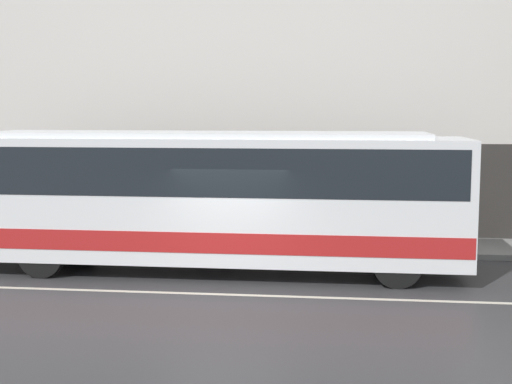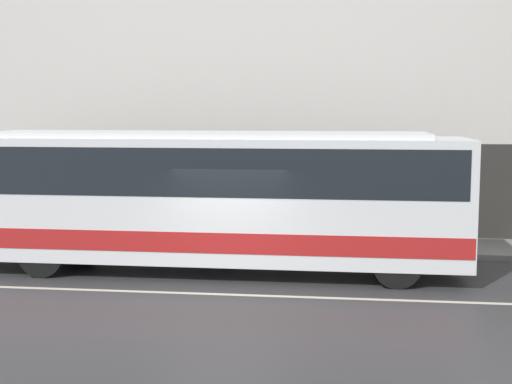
% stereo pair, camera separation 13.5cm
% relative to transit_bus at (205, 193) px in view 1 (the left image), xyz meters
% --- Properties ---
extents(ground_plane, '(60.00, 60.00, 0.00)m').
position_rel_transit_bus_xyz_m(ground_plane, '(0.76, -2.08, -1.83)').
color(ground_plane, '#38383A').
extents(sidewalk, '(60.00, 2.39, 0.15)m').
position_rel_transit_bus_xyz_m(sidewalk, '(0.76, 3.12, -1.75)').
color(sidewalk, gray).
rests_on(sidewalk, ground_plane).
extents(building_facade, '(60.00, 0.35, 12.99)m').
position_rel_transit_bus_xyz_m(building_facade, '(0.76, 4.46, 4.46)').
color(building_facade, silver).
rests_on(building_facade, ground_plane).
extents(lane_stripe, '(54.00, 0.14, 0.01)m').
position_rel_transit_bus_xyz_m(lane_stripe, '(0.76, -2.08, -1.83)').
color(lane_stripe, beige).
rests_on(lane_stripe, ground_plane).
extents(transit_bus, '(11.89, 2.50, 3.25)m').
position_rel_transit_bus_xyz_m(transit_bus, '(0.00, 0.00, 0.00)').
color(transit_bus, white).
rests_on(transit_bus, ground_plane).
extents(pedestrian_waiting, '(0.36, 0.36, 1.76)m').
position_rel_transit_bus_xyz_m(pedestrian_waiting, '(-0.73, 3.44, -0.85)').
color(pedestrian_waiting, '#333338').
rests_on(pedestrian_waiting, sidewalk).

